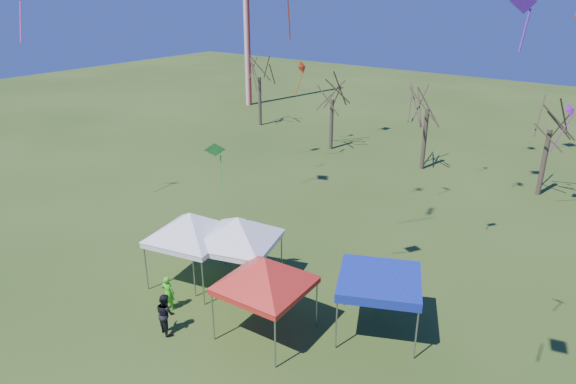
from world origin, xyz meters
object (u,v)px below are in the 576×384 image
at_px(tree_3, 555,105).
at_px(person_dark, 166,313).
at_px(person_green, 168,293).
at_px(tree_2, 430,86).
at_px(tent_red, 265,264).
at_px(tree_1, 333,81).
at_px(tent_white_mid, 238,222).
at_px(tree_0, 259,59).
at_px(tent_blue, 380,281).
at_px(tent_white_west, 190,218).

bearing_deg(tree_3, person_dark, -109.25).
distance_m(tree_3, person_green, 26.18).
relative_size(tree_2, person_dark, 4.67).
height_order(tree_3, tent_red, tree_3).
bearing_deg(tree_1, tent_white_mid, -68.73).
relative_size(tree_0, tree_2, 1.03).
relative_size(tree_0, tent_blue, 2.01).
xyz_separation_m(tent_red, tent_blue, (3.48, 2.81, -0.88)).
distance_m(tent_red, person_green, 5.16).
bearing_deg(person_green, person_dark, 115.48).
bearing_deg(tent_white_west, tree_3, 63.57).
height_order(tree_0, tree_1, tree_0).
distance_m(tree_2, tent_white_west, 22.05).
height_order(tent_white_mid, person_dark, tent_white_mid).
bearing_deg(tent_blue, tree_3, 84.42).
height_order(tent_white_west, tent_blue, tent_white_west).
bearing_deg(tree_2, person_dark, -90.61).
relative_size(tree_1, tent_white_west, 1.67).
xyz_separation_m(tree_2, tent_blue, (6.48, -20.01, -4.00)).
xyz_separation_m(tree_2, person_green, (-1.42, -24.02, -5.49)).
xyz_separation_m(tree_0, tent_blue, (24.96, -23.02, -4.20)).
bearing_deg(tent_white_west, tent_blue, 11.17).
distance_m(tent_white_mid, tent_red, 3.81).
distance_m(tree_3, tent_red, 23.31).
relative_size(tree_0, tent_white_mid, 1.92).
height_order(tree_1, tent_white_mid, tree_1).
xyz_separation_m(tent_white_mid, person_green, (-1.22, -3.25, -2.46)).
bearing_deg(tent_red, person_dark, -144.59).
xyz_separation_m(tree_2, tent_white_mid, (-0.21, -20.77, -3.02)).
height_order(tree_1, tree_2, tree_2).
relative_size(tree_1, tent_blue, 1.80).
relative_size(tree_0, tent_red, 1.89).
bearing_deg(tent_white_mid, person_dark, -90.83).
bearing_deg(tent_red, tree_2, 97.49).
bearing_deg(tree_0, tent_red, -50.26).
bearing_deg(tree_2, tree_1, 178.15).
height_order(tree_3, person_green, tree_3).
xyz_separation_m(tree_3, tent_blue, (-1.92, -19.68, -3.79)).
height_order(tent_blue, person_dark, tent_blue).
relative_size(tent_blue, person_green, 2.61).
bearing_deg(tree_3, person_green, -112.52).
bearing_deg(tree_1, tent_white_west, -74.35).
xyz_separation_m(tent_white_west, person_green, (0.81, -2.29, -2.48)).
bearing_deg(person_dark, person_green, -28.79).
xyz_separation_m(tent_white_mid, tent_blue, (6.68, 0.76, -0.98)).
bearing_deg(person_dark, tent_red, -128.94).
bearing_deg(tree_1, person_dark, -72.27).
xyz_separation_m(tree_1, tent_white_mid, (8.19, -21.05, -2.53)).
distance_m(tent_white_mid, person_green, 4.25).
distance_m(tree_2, tent_red, 23.23).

